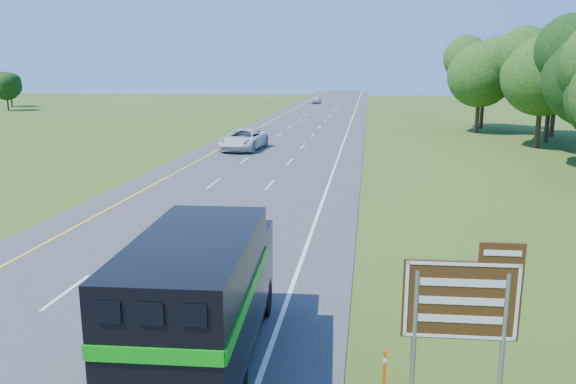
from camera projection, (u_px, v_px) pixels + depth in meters
The scene contains 7 objects.
road at pixel (288, 142), 55.96m from camera, with size 15.00×260.00×0.04m, color #38383A.
lane_markings at pixel (288, 142), 55.95m from camera, with size 11.15×260.00×0.01m.
horse_truck at pixel (202, 297), 13.34m from camera, with size 2.96×8.21×3.58m.
white_suv at pixel (244, 139), 50.54m from camera, with size 3.09×6.69×1.86m, color silver.
far_car at pixel (316, 100), 116.72m from camera, with size 1.81×4.50×1.53m, color silver.
exit_sign at pixel (463, 308), 11.27m from camera, with size 2.33×0.19×3.95m.
delineator at pixel (384, 370), 12.78m from camera, with size 0.08×0.05×1.03m.
Camera 1 is at (7.89, -5.14, 7.28)m, focal length 35.00 mm.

